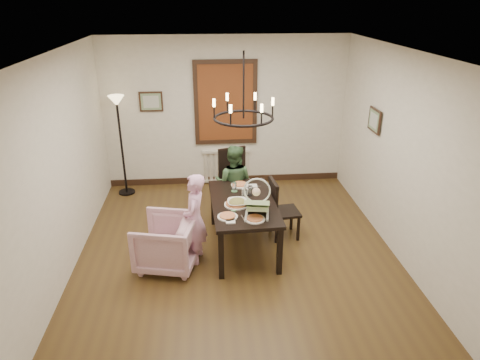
{
  "coord_description": "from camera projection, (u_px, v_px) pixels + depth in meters",
  "views": [
    {
      "loc": [
        -0.42,
        -5.29,
        3.43
      ],
      "look_at": [
        0.06,
        0.16,
        1.05
      ],
      "focal_mm": 32.0,
      "sensor_mm": 36.0,
      "label": 1
    }
  ],
  "objects": [
    {
      "name": "picture_right",
      "position": [
        375.0,
        120.0,
        6.58
      ],
      "size": [
        0.03,
        0.42,
        0.36
      ],
      "primitive_type": "cube",
      "rotation": [
        0.0,
        0.0,
        1.57
      ],
      "color": "black",
      "rests_on": "room_shell"
    },
    {
      "name": "picture_back",
      "position": [
        151.0,
        102.0,
        7.72
      ],
      "size": [
        0.42,
        0.03,
        0.36
      ],
      "primitive_type": "cube",
      "color": "black",
      "rests_on": "room_shell"
    },
    {
      "name": "chandelier",
      "position": [
        244.0,
        118.0,
        5.56
      ],
      "size": [
        0.8,
        0.8,
        0.04
      ],
      "primitive_type": "torus",
      "color": "black",
      "rests_on": "room_shell"
    },
    {
      "name": "chair_right",
      "position": [
        285.0,
        208.0,
        6.43
      ],
      "size": [
        0.46,
        0.46,
        0.95
      ],
      "primitive_type": null,
      "rotation": [
        0.0,
        0.0,
        1.68
      ],
      "color": "black",
      "rests_on": "room_shell"
    },
    {
      "name": "armchair",
      "position": [
        166.0,
        242.0,
        5.76
      ],
      "size": [
        0.94,
        0.92,
        0.71
      ],
      "primitive_type": "imported",
      "rotation": [
        0.0,
        0.0,
        -1.8
      ],
      "color": "#EAB2C3",
      "rests_on": "room_shell"
    },
    {
      "name": "window_blinds",
      "position": [
        226.0,
        103.0,
        7.84
      ],
      "size": [
        1.0,
        0.03,
        1.4
      ],
      "primitive_type": "cube",
      "color": "maroon",
      "rests_on": "room_shell"
    },
    {
      "name": "chair_far",
      "position": [
        237.0,
        182.0,
        7.16
      ],
      "size": [
        0.6,
        0.6,
        1.09
      ],
      "primitive_type": null,
      "rotation": [
        0.0,
        0.0,
        0.28
      ],
      "color": "black",
      "rests_on": "room_shell"
    },
    {
      "name": "floor_lamp",
      "position": [
        122.0,
        147.0,
        7.69
      ],
      "size": [
        0.3,
        0.3,
        1.8
      ],
      "primitive_type": null,
      "color": "black",
      "rests_on": "room_shell"
    },
    {
      "name": "pizza_platter",
      "position": [
        236.0,
        204.0,
        5.93
      ],
      "size": [
        0.34,
        0.34,
        0.04
      ],
      "primitive_type": "cylinder",
      "color": "tan",
      "rests_on": "dining_table"
    },
    {
      "name": "dining_table",
      "position": [
        243.0,
        207.0,
        6.08
      ],
      "size": [
        0.95,
        1.61,
        0.74
      ],
      "rotation": [
        0.0,
        0.0,
        0.04
      ],
      "color": "black",
      "rests_on": "room_shell"
    },
    {
      "name": "elderly_woman",
      "position": [
        195.0,
        226.0,
        5.81
      ],
      "size": [
        0.31,
        0.43,
        1.07
      ],
      "primitive_type": "imported",
      "rotation": [
        0.0,
        0.0,
        -1.72
      ],
      "color": "#E5A2CA",
      "rests_on": "room_shell"
    },
    {
      "name": "drinking_glass",
      "position": [
        245.0,
        194.0,
        6.11
      ],
      "size": [
        0.06,
        0.06,
        0.13
      ],
      "primitive_type": "cylinder",
      "color": "silver",
      "rests_on": "dining_table"
    },
    {
      "name": "room_shell",
      "position": [
        234.0,
        151.0,
        6.01
      ],
      "size": [
        4.51,
        5.0,
        2.81
      ],
      "color": "#493319",
      "rests_on": "ground"
    },
    {
      "name": "baby_bouncer",
      "position": [
        257.0,
        202.0,
        5.65
      ],
      "size": [
        0.46,
        0.58,
        0.34
      ],
      "primitive_type": null,
      "rotation": [
        0.0,
        0.0,
        -0.17
      ],
      "color": "#C8EBA2",
      "rests_on": "dining_table"
    },
    {
      "name": "radiator",
      "position": [
        226.0,
        166.0,
        8.36
      ],
      "size": [
        0.92,
        0.12,
        0.62
      ],
      "primitive_type": null,
      "color": "silver",
      "rests_on": "room_shell"
    },
    {
      "name": "seated_man",
      "position": [
        234.0,
        189.0,
        6.93
      ],
      "size": [
        0.61,
        0.53,
        1.06
      ],
      "primitive_type": "imported",
      "rotation": [
        0.0,
        0.0,
        2.86
      ],
      "color": "#3B5D37",
      "rests_on": "room_shell"
    },
    {
      "name": "salad_bowl",
      "position": [
        237.0,
        202.0,
        5.92
      ],
      "size": [
        0.34,
        0.34,
        0.08
      ],
      "primitive_type": "imported",
      "color": "white",
      "rests_on": "dining_table"
    }
  ]
}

